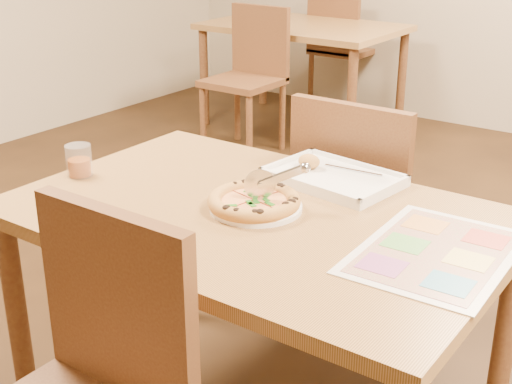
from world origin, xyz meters
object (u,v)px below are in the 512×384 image
Objects in this scene: bg_chair_far at (338,37)px; bg_chair_near at (252,61)px; pizza_cutter at (275,179)px; appetizer_tray at (331,177)px; menu at (436,252)px; chair_far at (360,194)px; chair_near at (89,370)px; bg_table at (303,37)px; pizza at (254,201)px; dining_table at (256,239)px; glass_tumbler at (79,163)px; plate at (256,207)px.

bg_chair_near is at bearing 90.00° from bg_chair_far.
bg_chair_far is 3.59× the size of pizza_cutter.
appetizer_tray is 0.50m from menu.
chair_near is at bearing 90.00° from chair_far.
bg_chair_far is at bearing 90.00° from bg_table.
dining_table is at bearing 27.71° from pizza.
chair_near is 3.59× the size of pizza_cutter.
pizza is at bearing -179.26° from pizza_cutter.
bg_table is 5.26× the size of pizza.
bg_chair_far is (-1.60, 2.70, 0.00)m from chair_far.
bg_table is 2.83× the size of menu.
glass_tumbler is (1.02, -2.29, 0.20)m from bg_chair_near.
chair_near is 1.19× the size of appetizer_tray.
chair_near reaches higher than glass_tumbler.
chair_far is 2.72m from bg_table.
chair_far is at bearing 90.00° from chair_near.
menu is at bearing 4.42° from dining_table.
bg_table is 3.07m from glass_tumbler.
glass_tumbler is (1.02, -3.39, 0.20)m from bg_chair_far.
dining_table is 2.83× the size of menu.
chair_far is 0.35m from appetizer_tray.
bg_chair_near reaches higher than menu.
dining_table is 2.72m from bg_chair_near.
pizza is (-0.00, -0.00, 0.11)m from dining_table.
glass_tumbler is at bearing -148.25° from appetizer_tray.
dining_table is at bearing 90.00° from chair_far.
pizza_cutter is (0.04, -0.57, 0.24)m from chair_far.
glass_tumbler is at bearing -170.90° from dining_table.
pizza_cutter is at bearing -179.43° from menu.
pizza is (-0.00, -0.01, 0.02)m from plate.
plate is 0.09m from pizza_cutter.
bg_chair_far is 3.55m from glass_tumbler.
chair_near is 1.00× the size of chair_far.
pizza_cutter reaches higher than pizza.
plate is (1.60, -2.19, 0.16)m from bg_chair_near.
chair_near reaches higher than plate.
bg_chair_far reaches higher than glass_tumbler.
dining_table is 0.09m from plate.
chair_far is at bearing 100.41° from appetizer_tray.
bg_chair_near is 2.72m from pizza_cutter.
dining_table is at bearing 9.10° from glass_tumbler.
glass_tumbler is at bearing 106.73° from bg_chair_far.
chair_near is at bearing -127.25° from menu.
glass_tumbler is at bearing 50.15° from chair_far.
dining_table is at bearing 115.85° from bg_chair_far.
pizza_cutter is at bearing -94.22° from appetizer_tray.
dining_table is 5.28× the size of plate.
chair_near and bg_chair_near have the same top height.
dining_table is 0.61m from chair_far.
glass_tumbler is (-0.58, 0.51, 0.20)m from chair_near.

